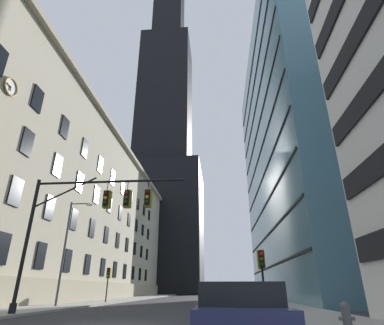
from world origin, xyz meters
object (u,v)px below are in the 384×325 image
object	(u,v)px
traffic_signal_mast	(98,210)
traffic_light_far_left	(109,275)
street_lamppost	(69,242)
fire_hydrant	(346,317)
traffic_light_near_right	(261,262)
parked_car	(239,316)

from	to	relation	value
traffic_signal_mast	traffic_light_far_left	distance (m)	16.11
traffic_signal_mast	street_lamppost	xyz separation A→B (m)	(-5.21, 7.48, -0.72)
traffic_light_far_left	fire_hydrant	bearing A→B (deg)	-56.37
traffic_light_near_right	parked_car	distance (m)	10.56
traffic_signal_mast	parked_car	size ratio (longest dim) A/B	1.97
street_lamppost	traffic_light_far_left	bearing A→B (deg)	83.54
fire_hydrant	parked_car	xyz separation A→B (m)	(-3.06, -1.75, 0.13)
traffic_light_near_right	parked_car	size ratio (longest dim) A/B	0.70
parked_car	fire_hydrant	bearing A→B (deg)	29.84
traffic_light_near_right	parked_car	xyz separation A→B (m)	(-1.96, -10.19, -1.98)
fire_hydrant	traffic_light_near_right	bearing A→B (deg)	97.42
traffic_light_near_right	fire_hydrant	distance (m)	8.76
traffic_light_near_right	traffic_light_far_left	bearing A→B (deg)	134.80
traffic_signal_mast	traffic_light_near_right	size ratio (longest dim) A/B	2.81
traffic_light_near_right	fire_hydrant	bearing A→B (deg)	-82.58
traffic_signal_mast	street_lamppost	bearing A→B (deg)	124.87
traffic_light_near_right	fire_hydrant	size ratio (longest dim) A/B	3.83
street_lamppost	parked_car	xyz separation A→B (m)	(12.59, -16.19, -4.14)
traffic_light_far_left	street_lamppost	distance (m)	8.11
traffic_signal_mast	street_lamppost	distance (m)	9.15
street_lamppost	parked_car	size ratio (longest dim) A/B	1.73
traffic_signal_mast	fire_hydrant	bearing A→B (deg)	-33.70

